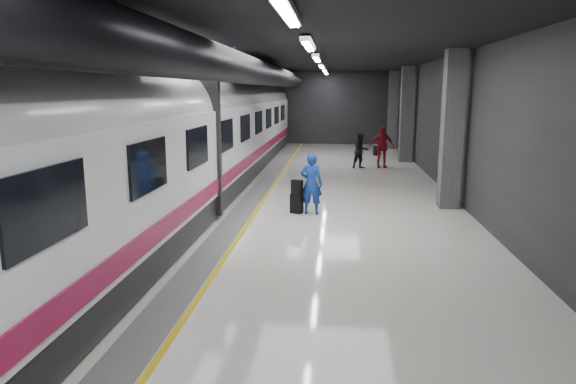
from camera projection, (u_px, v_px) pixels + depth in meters
name	position (u px, v px, depth m)	size (l,w,h in m)	color
ground	(287.00, 220.00, 13.53)	(40.00, 40.00, 0.00)	silver
platform_hall	(279.00, 84.00, 13.80)	(10.02, 40.02, 4.51)	black
train	(163.00, 141.00, 13.43)	(3.05, 38.00, 4.05)	black
traveler_main	(311.00, 184.00, 14.12)	(0.62, 0.41, 1.70)	blue
suitcase_main	(297.00, 204.00, 14.29)	(0.33, 0.21, 0.54)	black
shoulder_bag	(297.00, 187.00, 14.17)	(0.31, 0.16, 0.41)	black
traveler_far_a	(361.00, 151.00, 22.45)	(0.76, 0.59, 1.56)	black
traveler_far_b	(382.00, 147.00, 22.65)	(1.10, 0.46, 1.88)	maroon
suitcase_far	(377.00, 151.00, 27.07)	(0.35, 0.22, 0.51)	black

